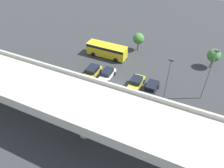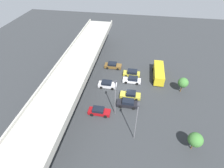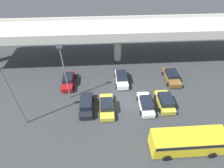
{
  "view_description": "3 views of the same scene",
  "coord_description": "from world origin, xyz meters",
  "px_view_note": "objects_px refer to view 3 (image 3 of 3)",
  "views": [
    {
      "loc": [
        -11.2,
        26.56,
        24.2
      ],
      "look_at": [
        0.78,
        1.09,
        0.99
      ],
      "focal_mm": 35.0,
      "sensor_mm": 36.0,
      "label": 1
    },
    {
      "loc": [
        -31.64,
        -1.93,
        27.75
      ],
      "look_at": [
        -1.72,
        3.1,
        2.54
      ],
      "focal_mm": 28.0,
      "sensor_mm": 36.0,
      "label": 2
    },
    {
      "loc": [
        -2.92,
        -17.48,
        18.85
      ],
      "look_at": [
        -1.62,
        2.79,
        1.17
      ],
      "focal_mm": 28.0,
      "sensor_mm": 36.0,
      "label": 3
    }
  ],
  "objects_px": {
    "parked_car_2": "(107,106)",
    "parked_car_5": "(165,101)",
    "parked_car_0": "(68,80)",
    "parked_car_4": "(146,104)",
    "lamp_post_mid_lot": "(12,94)",
    "parked_car_3": "(121,78)",
    "lamp_post_near_aisle": "(65,71)",
    "parked_car_1": "(86,105)",
    "shuttle_bus": "(188,141)",
    "parked_car_6": "(171,76)"
  },
  "relations": [
    {
      "from": "parked_car_4",
      "to": "shuttle_bus",
      "type": "bearing_deg",
      "value": -153.57
    },
    {
      "from": "parked_car_2",
      "to": "lamp_post_near_aisle",
      "type": "distance_m",
      "value": 7.4
    },
    {
      "from": "parked_car_5",
      "to": "parked_car_2",
      "type": "bearing_deg",
      "value": 92.52
    },
    {
      "from": "parked_car_3",
      "to": "lamp_post_mid_lot",
      "type": "height_order",
      "value": "lamp_post_mid_lot"
    },
    {
      "from": "shuttle_bus",
      "to": "lamp_post_near_aisle",
      "type": "height_order",
      "value": "lamp_post_near_aisle"
    },
    {
      "from": "parked_car_0",
      "to": "parked_car_6",
      "type": "relative_size",
      "value": 0.97
    },
    {
      "from": "parked_car_1",
      "to": "parked_car_2",
      "type": "relative_size",
      "value": 0.98
    },
    {
      "from": "parked_car_1",
      "to": "parked_car_2",
      "type": "xyz_separation_m",
      "value": [
        2.79,
        -0.4,
        -0.08
      ]
    },
    {
      "from": "parked_car_5",
      "to": "shuttle_bus",
      "type": "bearing_deg",
      "value": -176.76
    },
    {
      "from": "parked_car_1",
      "to": "parked_car_6",
      "type": "distance_m",
      "value": 14.88
    },
    {
      "from": "parked_car_4",
      "to": "lamp_post_mid_lot",
      "type": "relative_size",
      "value": 0.5
    },
    {
      "from": "parked_car_0",
      "to": "parked_car_1",
      "type": "bearing_deg",
      "value": 30.0
    },
    {
      "from": "parked_car_1",
      "to": "shuttle_bus",
      "type": "relative_size",
      "value": 0.56
    },
    {
      "from": "parked_car_1",
      "to": "lamp_post_near_aisle",
      "type": "relative_size",
      "value": 0.53
    },
    {
      "from": "parked_car_4",
      "to": "lamp_post_mid_lot",
      "type": "height_order",
      "value": "lamp_post_mid_lot"
    },
    {
      "from": "lamp_post_near_aisle",
      "to": "parked_car_6",
      "type": "bearing_deg",
      "value": 10.75
    },
    {
      "from": "parked_car_1",
      "to": "shuttle_bus",
      "type": "distance_m",
      "value": 13.39
    },
    {
      "from": "parked_car_1",
      "to": "lamp_post_mid_lot",
      "type": "bearing_deg",
      "value": 104.07
    },
    {
      "from": "parked_car_4",
      "to": "lamp_post_near_aisle",
      "type": "distance_m",
      "value": 11.98
    },
    {
      "from": "parked_car_3",
      "to": "lamp_post_near_aisle",
      "type": "distance_m",
      "value": 9.62
    },
    {
      "from": "parked_car_3",
      "to": "parked_car_4",
      "type": "xyz_separation_m",
      "value": [
        2.82,
        -5.79,
        -0.03
      ]
    },
    {
      "from": "parked_car_5",
      "to": "shuttle_bus",
      "type": "xyz_separation_m",
      "value": [
        0.38,
        -6.78,
        0.81
      ]
    },
    {
      "from": "parked_car_2",
      "to": "parked_car_4",
      "type": "bearing_deg",
      "value": -89.4
    },
    {
      "from": "parked_car_0",
      "to": "parked_car_5",
      "type": "bearing_deg",
      "value": 68.81
    },
    {
      "from": "parked_car_5",
      "to": "parked_car_3",
      "type": "bearing_deg",
      "value": 45.88
    },
    {
      "from": "parked_car_2",
      "to": "parked_car_0",
      "type": "bearing_deg",
      "value": 45.28
    },
    {
      "from": "parked_car_0",
      "to": "shuttle_bus",
      "type": "xyz_separation_m",
      "value": [
        14.69,
        -12.33,
        0.83
      ]
    },
    {
      "from": "parked_car_2",
      "to": "parked_car_1",
      "type": "bearing_deg",
      "value": 81.84
    },
    {
      "from": "parked_car_3",
      "to": "parked_car_4",
      "type": "relative_size",
      "value": 0.99
    },
    {
      "from": "parked_car_1",
      "to": "parked_car_6",
      "type": "bearing_deg",
      "value": -68.51
    },
    {
      "from": "parked_car_2",
      "to": "parked_car_5",
      "type": "xyz_separation_m",
      "value": [
        8.33,
        0.37,
        0.04
      ]
    },
    {
      "from": "parked_car_0",
      "to": "lamp_post_near_aisle",
      "type": "xyz_separation_m",
      "value": [
        0.59,
        -3.18,
        4.25
      ]
    },
    {
      "from": "parked_car_4",
      "to": "parked_car_5",
      "type": "bearing_deg",
      "value": -83.79
    },
    {
      "from": "parked_car_3",
      "to": "parked_car_5",
      "type": "relative_size",
      "value": 1.02
    },
    {
      "from": "parked_car_1",
      "to": "shuttle_bus",
      "type": "height_order",
      "value": "shuttle_bus"
    },
    {
      "from": "lamp_post_mid_lot",
      "to": "parked_car_4",
      "type": "bearing_deg",
      "value": 5.7
    },
    {
      "from": "parked_car_3",
      "to": "parked_car_4",
      "type": "height_order",
      "value": "parked_car_3"
    },
    {
      "from": "parked_car_0",
      "to": "lamp_post_near_aisle",
      "type": "relative_size",
      "value": 0.53
    },
    {
      "from": "parked_car_2",
      "to": "parked_car_5",
      "type": "relative_size",
      "value": 1.07
    },
    {
      "from": "parked_car_0",
      "to": "parked_car_1",
      "type": "height_order",
      "value": "parked_car_1"
    },
    {
      "from": "parked_car_1",
      "to": "parked_car_4",
      "type": "bearing_deg",
      "value": -92.36
    },
    {
      "from": "parked_car_3",
      "to": "parked_car_6",
      "type": "relative_size",
      "value": 0.95
    },
    {
      "from": "shuttle_bus",
      "to": "lamp_post_near_aisle",
      "type": "relative_size",
      "value": 0.95
    },
    {
      "from": "parked_car_0",
      "to": "parked_car_3",
      "type": "relative_size",
      "value": 1.02
    },
    {
      "from": "parked_car_5",
      "to": "parked_car_6",
      "type": "height_order",
      "value": "parked_car_5"
    },
    {
      "from": "lamp_post_mid_lot",
      "to": "parked_car_1",
      "type": "bearing_deg",
      "value": 14.07
    },
    {
      "from": "parked_car_4",
      "to": "shuttle_bus",
      "type": "distance_m",
      "value": 7.27
    },
    {
      "from": "parked_car_1",
      "to": "parked_car_5",
      "type": "relative_size",
      "value": 1.05
    },
    {
      "from": "parked_car_5",
      "to": "parked_car_6",
      "type": "relative_size",
      "value": 0.93
    },
    {
      "from": "parked_car_4",
      "to": "lamp_post_mid_lot",
      "type": "bearing_deg",
      "value": 95.7
    }
  ]
}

